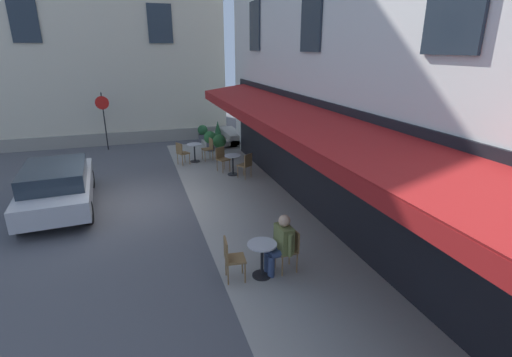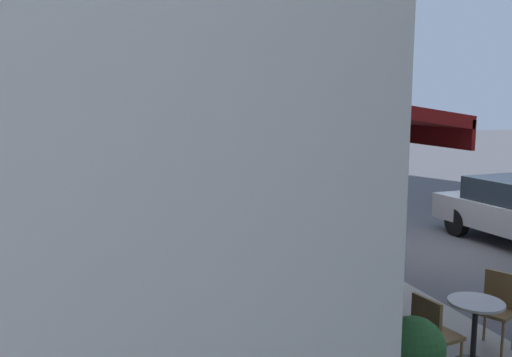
{
  "view_description": "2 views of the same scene",
  "coord_description": "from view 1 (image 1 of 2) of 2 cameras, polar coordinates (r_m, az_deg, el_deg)",
  "views": [
    {
      "loc": [
        -11.03,
        -0.44,
        4.45
      ],
      "look_at": [
        -1.49,
        -3.54,
        0.95
      ],
      "focal_mm": 26.35,
      "sensor_mm": 36.0,
      "label": 1
    },
    {
      "loc": [
        8.45,
        -6.65,
        2.93
      ],
      "look_at": [
        -1.59,
        -3.42,
        1.38
      ],
      "focal_mm": 37.23,
      "sensor_mm": 36.0,
      "label": 2
    }
  ],
  "objects": [
    {
      "name": "ground_plane",
      "position": [
        11.9,
        -18.83,
        -3.82
      ],
      "size": [
        70.0,
        70.0,
        0.0
      ],
      "primitive_type": "plane",
      "color": "#4C4C51"
    },
    {
      "name": "sidewalk_cafe_terrace",
      "position": [
        9.44,
        2.5,
        -8.9
      ],
      "size": [
        20.5,
        3.2,
        0.01
      ],
      "primitive_type": "cube",
      "color": "gray",
      "rests_on": "ground_plane"
    },
    {
      "name": "back_alley_steps",
      "position": [
        18.6,
        -4.69,
        6.09
      ],
      "size": [
        2.4,
        1.75,
        0.6
      ],
      "color": "gray",
      "rests_on": "ground_plane"
    },
    {
      "name": "cafe_table_mid_terrace",
      "position": [
        13.81,
        -3.55,
        2.52
      ],
      "size": [
        0.6,
        0.6,
        0.75
      ],
      "color": "black",
      "rests_on": "ground_plane"
    },
    {
      "name": "cafe_chair_wicker_by_window",
      "position": [
        14.26,
        -5.21,
        3.26
      ],
      "size": [
        0.53,
        0.53,
        0.91
      ],
      "color": "olive",
      "rests_on": "ground_plane"
    },
    {
      "name": "cafe_chair_wicker_under_awning",
      "position": [
        13.4,
        -1.51,
        2.28
      ],
      "size": [
        0.56,
        0.56,
        0.91
      ],
      "color": "olive",
      "rests_on": "ground_plane"
    },
    {
      "name": "cafe_table_streetside",
      "position": [
        7.74,
        0.92,
        -11.53
      ],
      "size": [
        0.6,
        0.6,
        0.75
      ],
      "color": "black",
      "rests_on": "ground_plane"
    },
    {
      "name": "cafe_chair_wicker_corner_left",
      "position": [
        7.62,
        -3.83,
        -11.64
      ],
      "size": [
        0.44,
        0.44,
        0.91
      ],
      "color": "olive",
      "rests_on": "ground_plane"
    },
    {
      "name": "cafe_chair_wicker_facing_street",
      "position": [
        7.95,
        5.16,
        -10.23
      ],
      "size": [
        0.43,
        0.43,
        0.91
      ],
      "color": "olive",
      "rests_on": "ground_plane"
    },
    {
      "name": "cafe_table_far_end",
      "position": [
        15.6,
        -9.32,
        4.27
      ],
      "size": [
        0.6,
        0.6,
        0.75
      ],
      "color": "black",
      "rests_on": "ground_plane"
    },
    {
      "name": "cafe_chair_wicker_near_door",
      "position": [
        15.25,
        -11.25,
        4.02
      ],
      "size": [
        0.54,
        0.54,
        0.91
      ],
      "color": "olive",
      "rests_on": "ground_plane"
    },
    {
      "name": "cafe_chair_wicker_back_row",
      "position": [
        15.79,
        -7.15,
        4.76
      ],
      "size": [
        0.46,
        0.46,
        0.91
      ],
      "color": "olive",
      "rests_on": "ground_plane"
    },
    {
      "name": "seated_patron_in_olive",
      "position": [
        7.8,
        3.77,
        -9.63
      ],
      "size": [
        0.65,
        0.55,
        1.29
      ],
      "color": "navy",
      "rests_on": "ground_plane"
    },
    {
      "name": "no_parking_sign",
      "position": [
        18.33,
        -22.19,
        9.5
      ],
      "size": [
        0.11,
        0.59,
        2.6
      ],
      "color": "black",
      "rests_on": "ground_plane"
    },
    {
      "name": "potted_plant_by_steps",
      "position": [
        18.8,
        -5.8,
        7.05
      ],
      "size": [
        0.37,
        0.37,
        1.06
      ],
      "color": "#4C4C51",
      "rests_on": "ground_plane"
    },
    {
      "name": "potted_plant_under_sign",
      "position": [
        19.07,
        -8.08,
        6.86
      ],
      "size": [
        0.5,
        0.5,
        0.83
      ],
      "color": "#4C4C51",
      "rests_on": "ground_plane"
    },
    {
      "name": "potted_plant_entrance_right",
      "position": [
        17.2,
        -6.98,
        5.92
      ],
      "size": [
        0.56,
        0.56,
        0.91
      ],
      "color": "#4C4C51",
      "rests_on": "ground_plane"
    },
    {
      "name": "potted_plant_entrance_left",
      "position": [
        16.33,
        -5.57,
        5.31
      ],
      "size": [
        0.59,
        0.59,
        0.94
      ],
      "color": "#4C4C51",
      "rests_on": "ground_plane"
    },
    {
      "name": "parked_car_silver",
      "position": [
        12.22,
        -27.95,
        -0.92
      ],
      "size": [
        4.41,
        2.07,
        1.33
      ],
      "color": "#B7B7BC",
      "rests_on": "ground_plane"
    }
  ]
}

